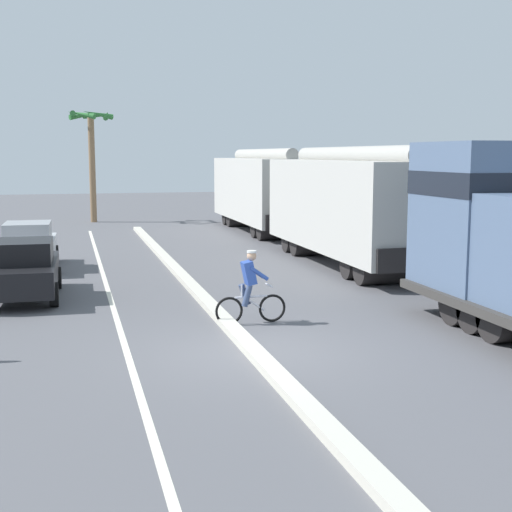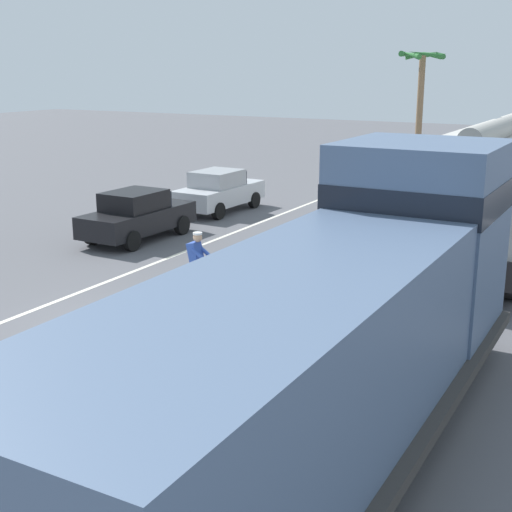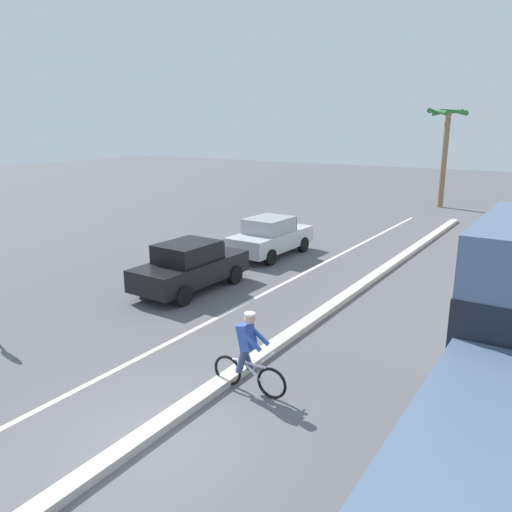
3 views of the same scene
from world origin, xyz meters
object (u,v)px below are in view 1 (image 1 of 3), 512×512
parked_car_silver (29,246)px  hopper_car_middle (263,191)px  parked_car_black (24,269)px  hopper_car_lead (350,207)px  cyclist (250,289)px  palm_tree_near (91,138)px

parked_car_silver → hopper_car_middle: bearing=41.3°
parked_car_black → hopper_car_middle: bearing=54.0°
hopper_car_lead → cyclist: size_ratio=6.18×
cyclist → palm_tree_near: palm_tree_near is taller
parked_car_silver → cyclist: size_ratio=2.47×
parked_car_silver → palm_tree_near: 17.73m
hopper_car_middle → cyclist: 20.08m
cyclist → palm_tree_near: (-2.60, 26.66, 4.03)m
palm_tree_near → hopper_car_middle: bearing=-42.2°
hopper_car_middle → parked_car_black: bearing=-126.0°
hopper_car_middle → parked_car_silver: 14.64m
hopper_car_lead → hopper_car_middle: same height
cyclist → parked_car_silver: bearing=119.2°
hopper_car_lead → parked_car_black: size_ratio=2.50×
parked_car_silver → palm_tree_near: (2.77, 17.04, 4.03)m
hopper_car_lead → parked_car_silver: bearing=169.8°
parked_car_black → palm_tree_near: palm_tree_near is taller
parked_car_black → palm_tree_near: size_ratio=0.66×
parked_car_silver → cyclist: cyclist is taller
parked_car_silver → cyclist: 11.02m
cyclist → hopper_car_lead: bearing=53.9°
parked_car_silver → parked_car_black: bearing=-88.4°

